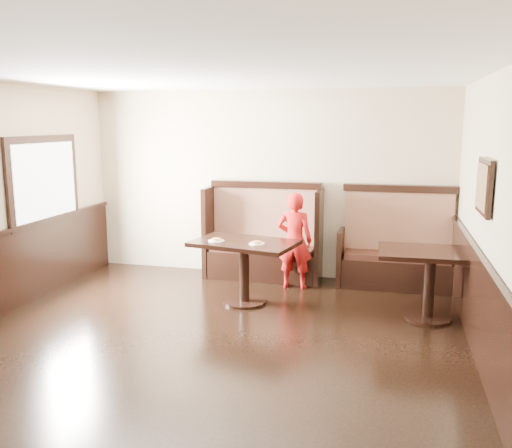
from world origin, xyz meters
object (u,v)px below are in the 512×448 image
(table_main, at_px, (244,256))
(child, at_px, (295,241))
(booth_main, at_px, (264,243))
(booth_neighbor, at_px, (397,254))
(table_neighbor, at_px, (430,268))

(table_main, relative_size, child, 1.04)
(booth_main, distance_m, child, 0.71)
(booth_neighbor, height_order, table_main, booth_neighbor)
(booth_main, xyz_separation_m, table_neighbor, (2.31, -1.27, 0.10))
(booth_neighbor, relative_size, table_main, 1.16)
(table_neighbor, distance_m, child, 1.96)
(booth_neighbor, height_order, child, booth_neighbor)
(table_main, height_order, table_neighbor, table_neighbor)
(booth_main, relative_size, booth_neighbor, 1.06)
(booth_neighbor, distance_m, table_main, 2.28)
(table_main, relative_size, table_neighbor, 1.16)
(table_neighbor, xyz_separation_m, child, (-1.77, 0.85, 0.06))
(table_main, distance_m, table_neighbor, 2.28)
(booth_main, height_order, booth_neighbor, same)
(table_neighbor, bearing_deg, child, 152.72)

